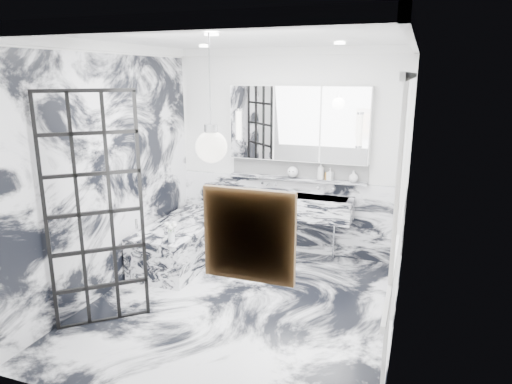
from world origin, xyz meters
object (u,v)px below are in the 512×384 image
at_px(crittall_door, 95,213).
at_px(bathtub, 184,242).
at_px(trough_sink, 293,206).
at_px(mirror_cabinet, 298,124).

xyz_separation_m(crittall_door, bathtub, (0.03, 1.66, -0.88)).
relative_size(crittall_door, trough_sink, 1.45).
xyz_separation_m(mirror_cabinet, bathtub, (-1.32, -0.83, -1.54)).
relative_size(trough_sink, mirror_cabinet, 0.84).
relative_size(trough_sink, bathtub, 0.97).
bearing_deg(crittall_door, mirror_cabinet, 20.12).
bearing_deg(bathtub, mirror_cabinet, 32.06).
distance_m(trough_sink, mirror_cabinet, 1.10).
height_order(crittall_door, mirror_cabinet, mirror_cabinet).
bearing_deg(mirror_cabinet, crittall_door, -118.67).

